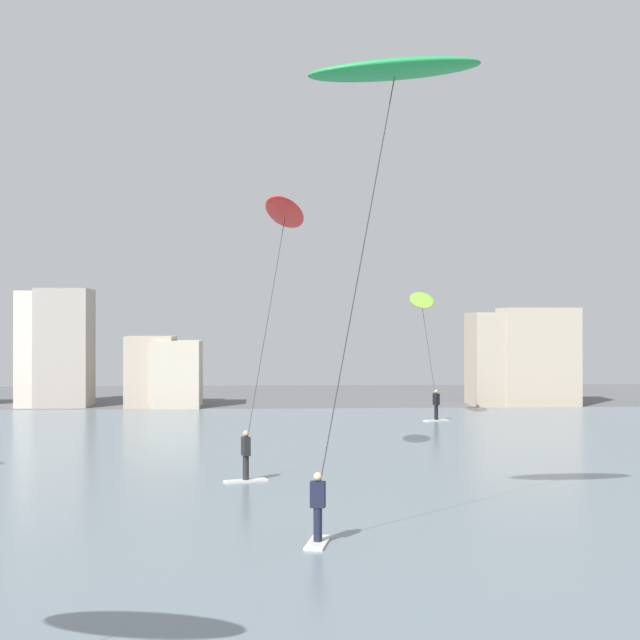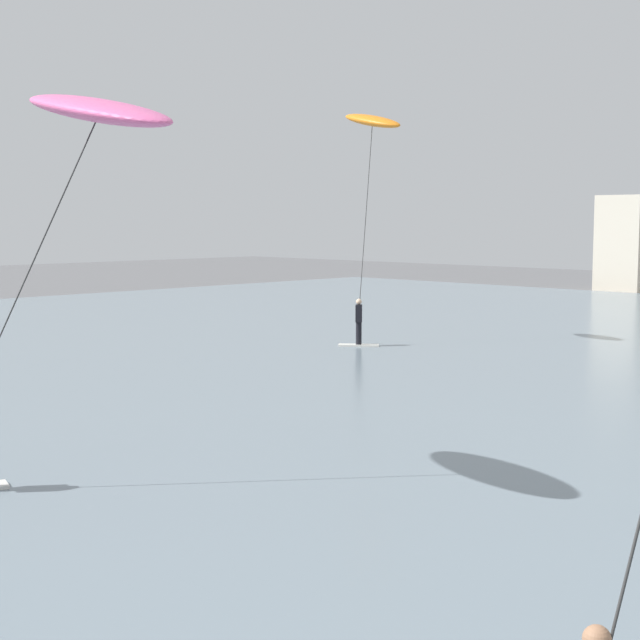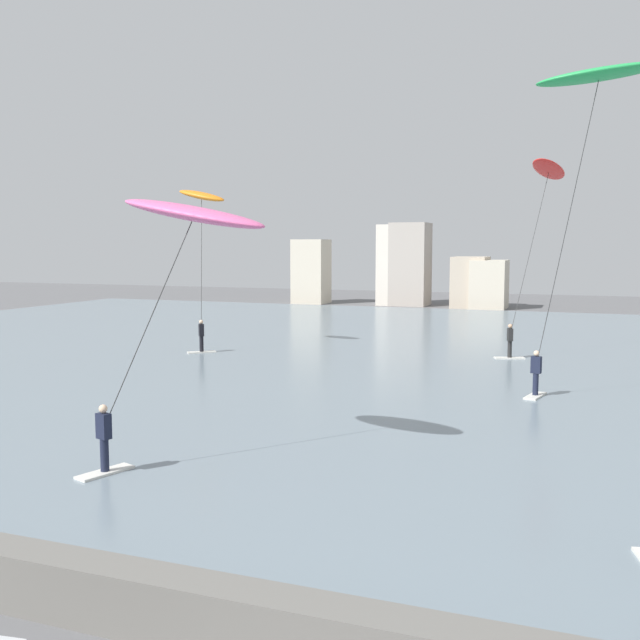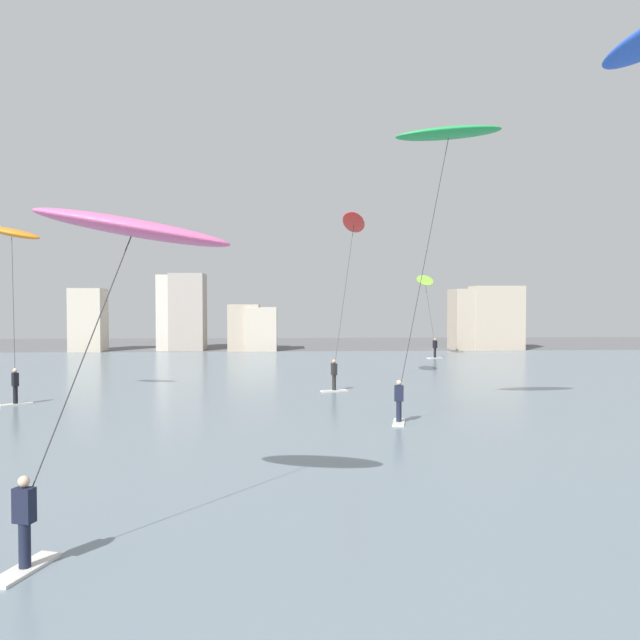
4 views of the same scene
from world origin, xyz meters
name	(u,v)px [view 2 (image 2 of 4)]	position (x,y,z in m)	size (l,w,h in m)	color
kitesurfer_orange	(371,147)	(-15.06, 28.83, 7.03)	(2.78, 2.52, 8.34)	silver
kitesurfer_pink	(88,132)	(-5.51, 11.55, 5.87)	(4.07, 3.26, 6.64)	silver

